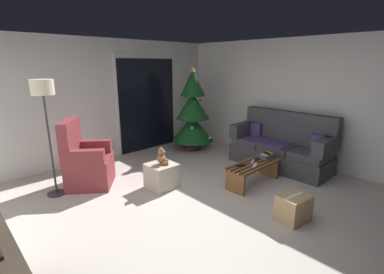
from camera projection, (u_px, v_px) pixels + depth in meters
The scene contains 19 objects.
ground_plane at pixel (205, 209), 3.93m from camera, with size 7.00×7.00×0.00m, color #BCB2A8.
wall_back at pixel (101, 100), 5.75m from camera, with size 5.72×0.12×2.50m, color silver.
wall_right at pixel (306, 102), 5.49m from camera, with size 0.12×6.00×2.50m, color silver.
patio_door_frame at pixel (147, 103), 6.48m from camera, with size 1.60×0.02×2.20m, color silver.
patio_door_glass at pixel (148, 105), 6.48m from camera, with size 1.50×0.02×2.10m, color black.
couch at pixel (281, 147), 5.46m from camera, with size 0.78×1.94×1.08m.
coffee_table at pixel (253, 170), 4.68m from camera, with size 1.10×0.40×0.37m.
remote_black at pixel (240, 166), 4.51m from camera, with size 0.04×0.16×0.02m, color black.
remote_graphite at pixel (257, 159), 4.82m from camera, with size 0.04×0.16×0.02m, color #333338.
remote_silver at pixel (253, 161), 4.71m from camera, with size 0.04×0.16×0.02m, color #ADADB2.
remote_white at pixel (255, 165), 4.53m from camera, with size 0.04×0.16×0.02m, color silver.
book_stack at pixel (266, 156), 4.90m from camera, with size 0.29×0.22×0.09m.
cell_phone at pixel (267, 153), 4.87m from camera, with size 0.07×0.14×0.01m, color black.
christmas_tree at pixel (193, 114), 6.44m from camera, with size 0.97×0.98×1.93m.
armchair at pixel (86, 163), 4.59m from camera, with size 0.96×0.96×1.13m.
floor_lamp at pixel (44, 99), 3.98m from camera, with size 0.32×0.32×1.78m.
ottoman at pixel (162, 176), 4.57m from camera, with size 0.44×0.44×0.41m, color #B2A893.
teddy_bear_chestnut at pixel (162, 157), 4.48m from camera, with size 0.22×0.21×0.29m.
cardboard_box_taped_mid_floor at pixel (293, 208), 3.62m from camera, with size 0.44×0.38×0.35m.
Camera 1 is at (-2.55, -2.44, 2.01)m, focal length 25.84 mm.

